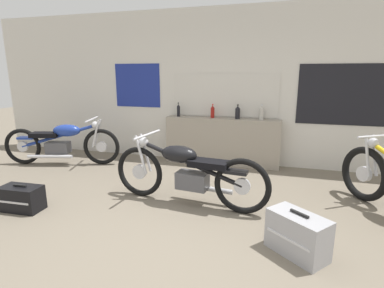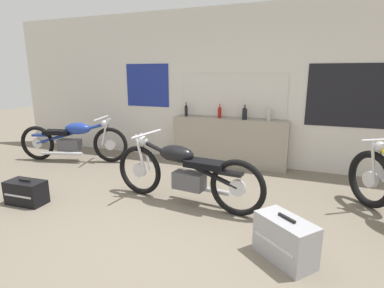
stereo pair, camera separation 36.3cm
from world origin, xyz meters
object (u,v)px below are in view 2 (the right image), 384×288
motorcycle_blue (73,140)px  hard_case_black (26,192)px  bottle_leftmost (186,110)px  motorcycle_black (185,172)px  bottle_center (245,113)px  bottle_left_center (220,112)px  hard_case_silver (285,239)px  bottle_right_center (269,114)px

motorcycle_blue → hard_case_black: (0.83, -1.77, -0.27)m
bottle_leftmost → motorcycle_black: bearing=-68.0°
bottle_center → motorcycle_blue: size_ratio=0.12×
bottle_left_center → hard_case_silver: bottle_left_center is taller
hard_case_silver → bottle_left_center: bearing=118.0°
bottle_center → hard_case_silver: size_ratio=0.43×
bottle_leftmost → bottle_left_center: bottle_leftmost is taller
hard_case_black → bottle_leftmost: bearing=66.3°
bottle_right_center → hard_case_black: size_ratio=0.52×
motorcycle_blue → bottle_right_center: bearing=14.1°
bottle_leftmost → bottle_center: (1.12, -0.01, -0.00)m
bottle_leftmost → bottle_right_center: bearing=0.7°
bottle_right_center → motorcycle_blue: size_ratio=0.13×
hard_case_black → hard_case_silver: hard_case_silver is taller
bottle_center → bottle_right_center: bearing=4.5°
bottle_left_center → bottle_right_center: 0.87m
bottle_leftmost → bottle_left_center: bearing=-0.3°
bottle_center → hard_case_black: (-2.27, -2.62, -0.82)m
motorcycle_blue → hard_case_silver: 4.44m
bottle_left_center → motorcycle_blue: bearing=-162.0°
bottle_left_center → hard_case_silver: 3.10m
hard_case_black → bottle_left_center: bearing=55.4°
bottle_left_center → hard_case_black: 3.30m
bottle_leftmost → hard_case_black: bearing=-113.7°
bottle_center → bottle_right_center: size_ratio=0.97×
bottle_leftmost → bottle_right_center: 1.53m
bottle_right_center → motorcycle_blue: 3.67m
motorcycle_blue → hard_case_silver: size_ratio=3.43×
motorcycle_blue → motorcycle_black: motorcycle_black is taller
motorcycle_blue → hard_case_silver: motorcycle_blue is taller
bottle_leftmost → hard_case_black: (-1.16, -2.63, -0.82)m
bottle_right_center → hard_case_silver: (0.54, -2.67, -0.78)m
bottle_leftmost → motorcycle_blue: bottle_leftmost is taller
hard_case_black → motorcycle_black: bearing=21.5°
bottle_left_center → bottle_center: 0.46m
bottle_center → motorcycle_black: 1.97m
motorcycle_blue → hard_case_black: 1.97m
motorcycle_blue → bottle_leftmost: bearing=23.5°
bottle_center → bottle_right_center: bottle_right_center is taller
hard_case_black → hard_case_silver: (3.22, -0.02, 0.04)m
bottle_leftmost → hard_case_black: 2.99m
bottle_left_center → motorcycle_blue: bottle_left_center is taller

